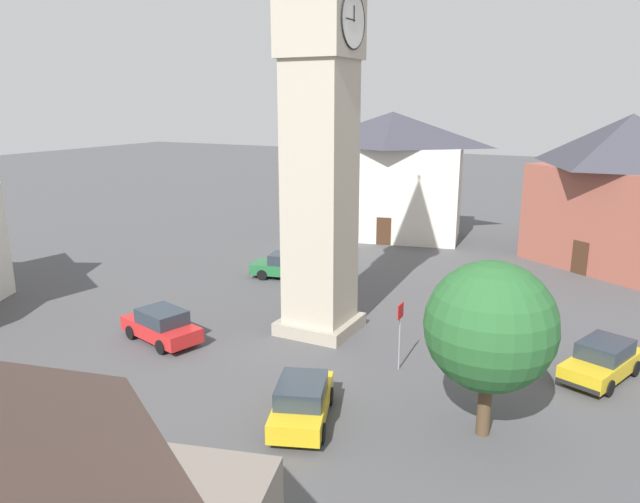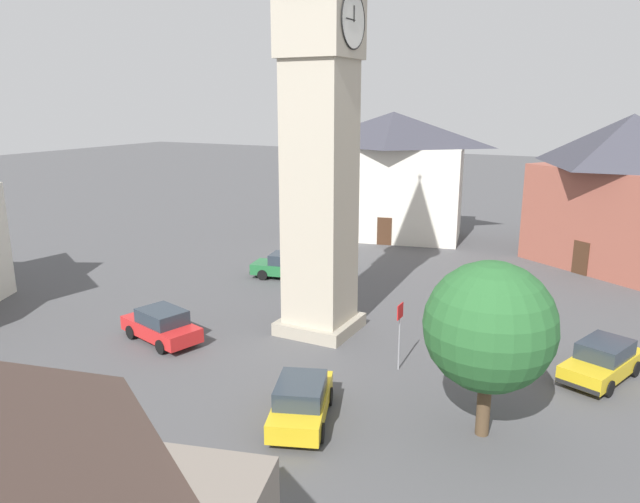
% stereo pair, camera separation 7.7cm
% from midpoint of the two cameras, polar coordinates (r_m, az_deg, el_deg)
% --- Properties ---
extents(ground_plane, '(200.00, 200.00, 0.00)m').
position_cam_midpoint_polar(ground_plane, '(28.61, -0.08, -7.51)').
color(ground_plane, '#4C4C4F').
extents(clock_tower, '(4.05, 4.05, 21.93)m').
position_cam_midpoint_polar(clock_tower, '(26.67, -0.09, 19.05)').
color(clock_tower, '#A59C89').
rests_on(clock_tower, ground).
extents(car_blue_kerb, '(4.46, 3.02, 1.53)m').
position_cam_midpoint_polar(car_blue_kerb, '(26.06, 25.33, -9.39)').
color(car_blue_kerb, gold).
rests_on(car_blue_kerb, ground).
extents(car_silver_kerb, '(2.50, 4.39, 1.53)m').
position_cam_midpoint_polar(car_silver_kerb, '(36.58, -3.32, -1.39)').
color(car_silver_kerb, '#236B38').
rests_on(car_silver_kerb, ground).
extents(car_red_corner, '(4.46, 3.01, 1.53)m').
position_cam_midpoint_polar(car_red_corner, '(20.75, -1.83, -14.07)').
color(car_red_corner, gold).
rests_on(car_red_corner, ground).
extents(car_white_side, '(2.72, 4.43, 1.53)m').
position_cam_midpoint_polar(car_white_side, '(28.00, -15.02, -6.84)').
color(car_white_side, red).
rests_on(car_white_side, ground).
extents(pedestrian, '(0.29, 0.55, 1.69)m').
position_cam_midpoint_polar(pedestrian, '(21.52, -22.18, -13.36)').
color(pedestrian, '#706656').
rests_on(pedestrian, ground).
extents(tree, '(4.16, 4.16, 5.83)m').
position_cam_midpoint_polar(tree, '(19.50, 15.85, -6.92)').
color(tree, brown).
rests_on(tree, ground).
extents(building_corner_back, '(12.15, 12.96, 9.82)m').
position_cam_midpoint_polar(building_corner_back, '(42.98, 27.03, 5.22)').
color(building_corner_back, '#995142').
rests_on(building_corner_back, ground).
extents(building_hall_far, '(8.28, 12.18, 9.78)m').
position_cam_midpoint_polar(building_hall_far, '(47.36, 6.78, 7.33)').
color(building_hall_far, silver).
rests_on(building_hall_far, ground).
extents(road_sign, '(0.60, 0.07, 2.80)m').
position_cam_midpoint_polar(road_sign, '(24.14, 7.57, -7.01)').
color(road_sign, gray).
rests_on(road_sign, ground).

